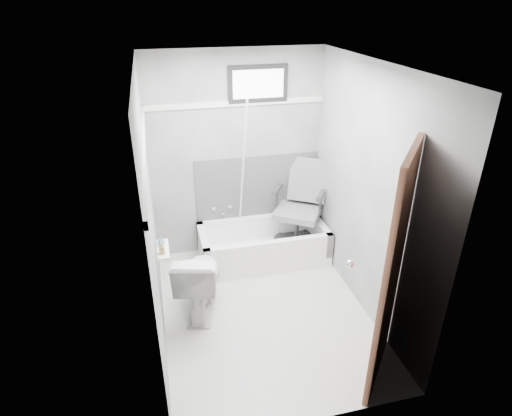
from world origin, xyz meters
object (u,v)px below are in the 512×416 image
object	(u,v)px
bathtub	(263,244)
toilet	(199,280)
door	(446,294)
soap_bottle_b	(161,240)
soap_bottle_a	(162,248)
office_chair	(298,206)

from	to	relation	value
bathtub	toilet	distance (m)	1.15
door	soap_bottle_b	xyz separation A→B (m)	(-1.92, 1.29, -0.04)
soap_bottle_a	toilet	bearing A→B (deg)	43.35
door	soap_bottle_b	distance (m)	2.31
office_chair	toilet	bearing A→B (deg)	-114.85
bathtub	office_chair	world-z (taller)	office_chair
soap_bottle_a	office_chair	bearing A→B (deg)	34.59
bathtub	office_chair	size ratio (longest dim) A/B	1.45
toilet	soap_bottle_a	distance (m)	0.74
soap_bottle_b	soap_bottle_a	bearing A→B (deg)	-90.00
office_chair	soap_bottle_a	size ratio (longest dim) A/B	10.18
bathtub	soap_bottle_a	world-z (taller)	soap_bottle_a
bathtub	office_chair	bearing A→B (deg)	6.54
bathtub	soap_bottle_a	size ratio (longest dim) A/B	14.75
office_chair	soap_bottle_a	distance (m)	1.98
toilet	soap_bottle_b	world-z (taller)	soap_bottle_b
toilet	soap_bottle_b	distance (m)	0.69
office_chair	bathtub	bearing A→B (deg)	-140.38
soap_bottle_b	bathtub	bearing A→B (deg)	38.11
toilet	bathtub	bearing A→B (deg)	-123.88
bathtub	soap_bottle_b	xyz separation A→B (m)	(-1.17, -0.92, 0.75)
door	soap_bottle_b	world-z (taller)	door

